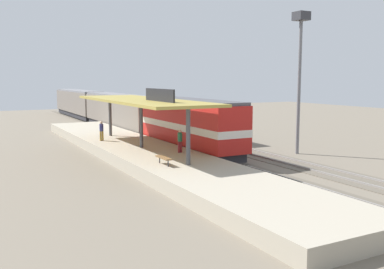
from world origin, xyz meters
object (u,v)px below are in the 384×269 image
(freight_car, at_px, (191,119))
(person_walking, at_px, (180,140))
(person_waiting, at_px, (101,130))
(passenger_carriage_front, at_px, (120,111))
(light_mast, at_px, (300,53))
(platform_bench, at_px, (164,158))
(passenger_carriage_rear, at_px, (78,103))
(locomotive, at_px, (189,125))

(freight_car, distance_m, person_walking, 14.72)
(freight_car, relative_size, person_waiting, 7.02)
(passenger_carriage_front, xyz_separation_m, freight_car, (4.60, -9.87, -0.34))
(passenger_carriage_front, distance_m, freight_car, 10.90)
(passenger_carriage_front, bearing_deg, light_mast, -71.18)
(person_waiting, bearing_deg, passenger_carriage_front, 65.12)
(person_walking, bearing_deg, passenger_carriage_front, 82.27)
(platform_bench, xyz_separation_m, person_walking, (2.95, 3.61, 0.51))
(light_mast, bearing_deg, person_waiting, 146.96)
(freight_car, xyz_separation_m, person_waiting, (-10.95, -3.81, -0.12))
(platform_bench, relative_size, passenger_carriage_rear, 0.08)
(light_mast, relative_size, person_walking, 6.84)
(light_mast, distance_m, person_waiting, 18.10)
(passenger_carriage_rear, xyz_separation_m, person_waiting, (-6.35, -34.49, -0.46))
(locomotive, distance_m, light_mast, 10.98)
(passenger_carriage_front, height_order, person_walking, passenger_carriage_front)
(locomotive, distance_m, passenger_carriage_front, 18.00)
(passenger_carriage_front, xyz_separation_m, light_mast, (7.80, -22.89, 6.08))
(person_walking, bearing_deg, platform_bench, -129.24)
(platform_bench, xyz_separation_m, passenger_carriage_front, (6.00, 26.06, 0.97))
(locomotive, xyz_separation_m, passenger_carriage_front, (0.00, 18.00, -0.10))
(passenger_carriage_front, distance_m, person_walking, 22.66)
(platform_bench, distance_m, locomotive, 10.11)
(platform_bench, distance_m, freight_car, 19.36)
(light_mast, bearing_deg, freight_car, 103.81)
(platform_bench, xyz_separation_m, freight_car, (10.60, 16.19, 0.63))
(locomotive, distance_m, passenger_carriage_rear, 38.80)
(locomotive, bearing_deg, passenger_carriage_front, 90.00)
(platform_bench, bearing_deg, freight_car, 56.78)
(locomotive, relative_size, person_waiting, 8.44)
(person_walking, bearing_deg, person_waiting, 110.64)
(light_mast, xyz_separation_m, person_walking, (-10.85, 0.44, -6.54))
(freight_car, xyz_separation_m, person_walking, (-7.65, -12.57, -0.12))
(locomotive, bearing_deg, freight_car, 60.49)
(freight_car, relative_size, light_mast, 1.03)
(platform_bench, xyz_separation_m, locomotive, (6.00, 8.06, 1.07))
(light_mast, bearing_deg, person_walking, 177.67)
(platform_bench, xyz_separation_m, passenger_carriage_rear, (6.00, 46.86, 0.97))
(light_mast, distance_m, person_walking, 12.68)
(passenger_carriage_front, xyz_separation_m, passenger_carriage_rear, (0.00, 20.80, 0.00))
(platform_bench, xyz_separation_m, person_waiting, (-0.35, 12.37, 0.51))
(platform_bench, height_order, person_walking, person_walking)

